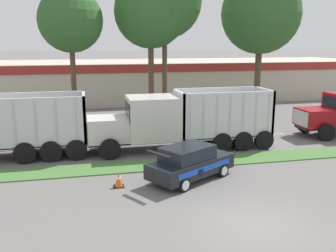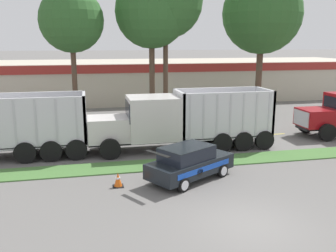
{
  "view_description": "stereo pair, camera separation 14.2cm",
  "coord_description": "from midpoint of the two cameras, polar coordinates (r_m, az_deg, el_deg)",
  "views": [
    {
      "loc": [
        -5.63,
        -11.23,
        6.33
      ],
      "look_at": [
        -1.2,
        8.49,
        1.8
      ],
      "focal_mm": 40.0,
      "sensor_mm": 36.0,
      "label": 1
    },
    {
      "loc": [
        -5.5,
        -11.26,
        6.33
      ],
      "look_at": [
        -1.2,
        8.49,
        1.8
      ],
      "focal_mm": 40.0,
      "sensor_mm": 36.0,
      "label": 2
    }
  ],
  "objects": [
    {
      "name": "ground_plane",
      "position": [
        14.06,
        12.94,
        -14.48
      ],
      "size": [
        600.0,
        600.0,
        0.0
      ],
      "primitive_type": "plane",
      "color": "slate"
    },
    {
      "name": "grass_verge",
      "position": [
        20.29,
        4.31,
        -5.5
      ],
      "size": [
        120.0,
        1.87,
        0.06
      ],
      "primitive_type": "cube",
      "color": "#477538",
      "rests_on": "ground_plane"
    },
    {
      "name": "centre_line_3",
      "position": [
        24.53,
        -20.68,
        -3.16
      ],
      "size": [
        2.4,
        0.14,
        0.01
      ],
      "primitive_type": "cube",
      "color": "yellow",
      "rests_on": "ground_plane"
    },
    {
      "name": "centre_line_4",
      "position": [
        24.29,
        -7.99,
        -2.59
      ],
      "size": [
        2.4,
        0.14,
        0.01
      ],
      "primitive_type": "cube",
      "color": "yellow",
      "rests_on": "ground_plane"
    },
    {
      "name": "centre_line_5",
      "position": [
        25.24,
        4.33,
        -1.93
      ],
      "size": [
        2.4,
        0.14,
        0.01
      ],
      "primitive_type": "cube",
      "color": "yellow",
      "rests_on": "ground_plane"
    },
    {
      "name": "centre_line_6",
      "position": [
        27.24,
        15.28,
        -1.26
      ],
      "size": [
        2.4,
        0.14,
        0.01
      ],
      "primitive_type": "cube",
      "color": "yellow",
      "rests_on": "ground_plane"
    },
    {
      "name": "dump_truck_mid",
      "position": [
        22.3,
        0.1,
        0.61
      ],
      "size": [
        11.03,
        2.86,
        3.53
      ],
      "color": "black",
      "rests_on": "ground_plane"
    },
    {
      "name": "rally_car",
      "position": [
        17.6,
        3.5,
        -5.54
      ],
      "size": [
        4.63,
        3.77,
        1.7
      ],
      "color": "black",
      "rests_on": "ground_plane"
    },
    {
      "name": "traffic_cone",
      "position": [
        17.05,
        -7.38,
        -8.13
      ],
      "size": [
        0.47,
        0.47,
        0.65
      ],
      "color": "black",
      "rests_on": "ground_plane"
    },
    {
      "name": "store_building_backdrop",
      "position": [
        44.53,
        2.19,
        7.2
      ],
      "size": [
        42.86,
        12.1,
        4.25
      ],
      "color": "#BCB29E",
      "rests_on": "ground_plane"
    },
    {
      "name": "tree_behind_left",
      "position": [
        30.55,
        -2.41,
        18.06
      ],
      "size": [
        5.7,
        5.7,
        12.96
      ],
      "color": "brown",
      "rests_on": "ground_plane"
    },
    {
      "name": "tree_behind_centre",
      "position": [
        29.12,
        -14.42,
        16.25
      ],
      "size": [
        4.71,
        4.71,
        11.45
      ],
      "color": "brown",
      "rests_on": "ground_plane"
    },
    {
      "name": "tree_behind_right",
      "position": [
        34.99,
        14.32,
        17.35
      ],
      "size": [
        6.93,
        6.93,
        13.96
      ],
      "color": "brown",
      "rests_on": "ground_plane"
    }
  ]
}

